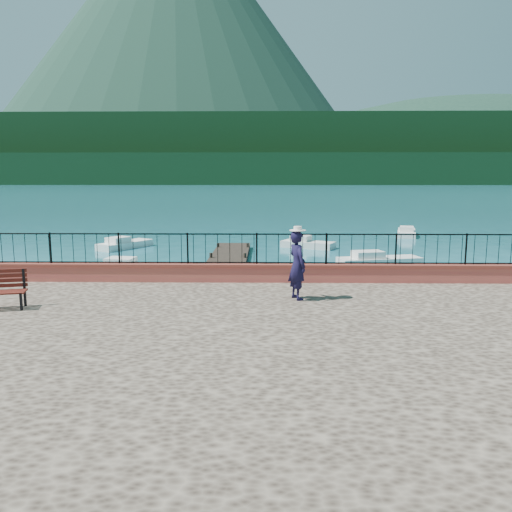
{
  "coord_description": "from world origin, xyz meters",
  "views": [
    {
      "loc": [
        -0.04,
        -11.95,
        4.52
      ],
      "look_at": [
        -0.29,
        2.0,
        2.3
      ],
      "focal_mm": 35.0,
      "sensor_mm": 36.0,
      "label": 1
    }
  ],
  "objects_px": {
    "boat_0": "(132,266)",
    "boat_3": "(125,242)",
    "person": "(297,265)",
    "boat_5": "(407,231)",
    "boat_4": "(308,242)",
    "boat_1": "(387,276)",
    "boat_2": "(380,258)"
  },
  "relations": [
    {
      "from": "boat_3",
      "to": "boat_2",
      "type": "bearing_deg",
      "value": -81.66
    },
    {
      "from": "boat_0",
      "to": "boat_4",
      "type": "distance_m",
      "value": 12.73
    },
    {
      "from": "boat_2",
      "to": "boat_5",
      "type": "bearing_deg",
      "value": 56.2
    },
    {
      "from": "boat_4",
      "to": "boat_5",
      "type": "height_order",
      "value": "same"
    },
    {
      "from": "boat_0",
      "to": "boat_5",
      "type": "xyz_separation_m",
      "value": [
        17.24,
        15.88,
        0.0
      ]
    },
    {
      "from": "boat_5",
      "to": "boat_2",
      "type": "bearing_deg",
      "value": 174.52
    },
    {
      "from": "boat_0",
      "to": "boat_4",
      "type": "relative_size",
      "value": 1.08
    },
    {
      "from": "boat_3",
      "to": "boat_0",
      "type": "bearing_deg",
      "value": -131.88
    },
    {
      "from": "boat_3",
      "to": "boat_4",
      "type": "bearing_deg",
      "value": -57.67
    },
    {
      "from": "boat_0",
      "to": "boat_2",
      "type": "xyz_separation_m",
      "value": [
        12.14,
        2.55,
        0.0
      ]
    },
    {
      "from": "boat_3",
      "to": "person",
      "type": "bearing_deg",
      "value": -120.89
    },
    {
      "from": "boat_1",
      "to": "boat_0",
      "type": "bearing_deg",
      "value": 170.3
    },
    {
      "from": "boat_0",
      "to": "boat_3",
      "type": "distance_m",
      "value": 9.06
    },
    {
      "from": "person",
      "to": "boat_5",
      "type": "xyz_separation_m",
      "value": [
        10.12,
        25.38,
        -1.74
      ]
    },
    {
      "from": "person",
      "to": "boat_4",
      "type": "distance_m",
      "value": 18.67
    },
    {
      "from": "person",
      "to": "boat_2",
      "type": "bearing_deg",
      "value": -45.63
    },
    {
      "from": "boat_0",
      "to": "person",
      "type": "bearing_deg",
      "value": -44.82
    },
    {
      "from": "person",
      "to": "boat_1",
      "type": "xyz_separation_m",
      "value": [
        4.26,
        7.31,
        -1.74
      ]
    },
    {
      "from": "boat_2",
      "to": "boat_0",
      "type": "bearing_deg",
      "value": 179.04
    },
    {
      "from": "boat_1",
      "to": "boat_5",
      "type": "relative_size",
      "value": 0.89
    },
    {
      "from": "boat_1",
      "to": "boat_3",
      "type": "bearing_deg",
      "value": 143.69
    },
    {
      "from": "boat_1",
      "to": "boat_4",
      "type": "xyz_separation_m",
      "value": [
        -2.37,
        11.18,
        0.0
      ]
    },
    {
      "from": "person",
      "to": "boat_3",
      "type": "relative_size",
      "value": 0.5
    },
    {
      "from": "boat_0",
      "to": "boat_1",
      "type": "height_order",
      "value": "same"
    },
    {
      "from": "person",
      "to": "boat_5",
      "type": "relative_size",
      "value": 0.45
    },
    {
      "from": "person",
      "to": "boat_5",
      "type": "bearing_deg",
      "value": -44.78
    },
    {
      "from": "boat_0",
      "to": "boat_4",
      "type": "xyz_separation_m",
      "value": [
        9.01,
        8.99,
        0.0
      ]
    },
    {
      "from": "person",
      "to": "boat_4",
      "type": "bearing_deg",
      "value": -28.87
    },
    {
      "from": "person",
      "to": "boat_1",
      "type": "distance_m",
      "value": 8.64
    },
    {
      "from": "boat_1",
      "to": "boat_2",
      "type": "bearing_deg",
      "value": 82.17
    },
    {
      "from": "person",
      "to": "boat_1",
      "type": "bearing_deg",
      "value": -53.29
    },
    {
      "from": "boat_5",
      "to": "boat_0",
      "type": "bearing_deg",
      "value": 148.13
    }
  ]
}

